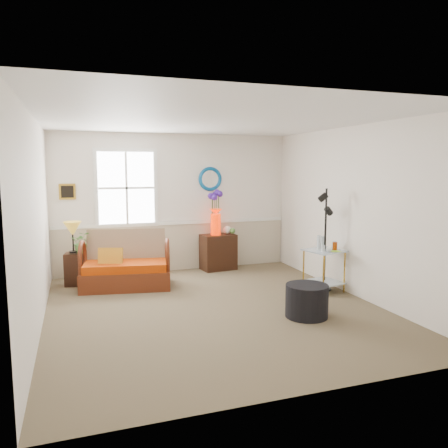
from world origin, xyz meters
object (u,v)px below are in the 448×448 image
object	(u,v)px
cabinet	(218,252)
ottoman	(307,301)
floor_lamp	(325,240)
lamp_stand	(75,269)
loveseat	(126,260)
side_table	(324,271)

from	to	relation	value
cabinet	ottoman	bearing A→B (deg)	-91.62
floor_lamp	ottoman	bearing A→B (deg)	-129.18
cabinet	ottoman	size ratio (longest dim) A/B	1.22
lamp_stand	ottoman	distance (m)	3.94
cabinet	floor_lamp	bearing A→B (deg)	-65.46
loveseat	lamp_stand	bearing A→B (deg)	162.13
cabinet	floor_lamp	size ratio (longest dim) A/B	0.42
side_table	ottoman	distance (m)	1.30
lamp_stand	floor_lamp	bearing A→B (deg)	-23.11
loveseat	cabinet	bearing A→B (deg)	31.25
lamp_stand	side_table	world-z (taller)	side_table
loveseat	lamp_stand	xyz separation A→B (m)	(-0.80, 0.42, -0.19)
side_table	loveseat	bearing A→B (deg)	156.62
floor_lamp	ottoman	xyz separation A→B (m)	(-0.91, -1.04, -0.61)
loveseat	ottoman	xyz separation A→B (m)	(2.10, -2.25, -0.25)
loveseat	floor_lamp	world-z (taller)	floor_lamp
cabinet	lamp_stand	bearing A→B (deg)	179.91
side_table	lamp_stand	bearing A→B (deg)	155.68
side_table	floor_lamp	distance (m)	0.49
side_table	ottoman	size ratio (longest dim) A/B	1.20
ottoman	lamp_stand	bearing A→B (deg)	137.41
lamp_stand	cabinet	size ratio (longest dim) A/B	0.80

